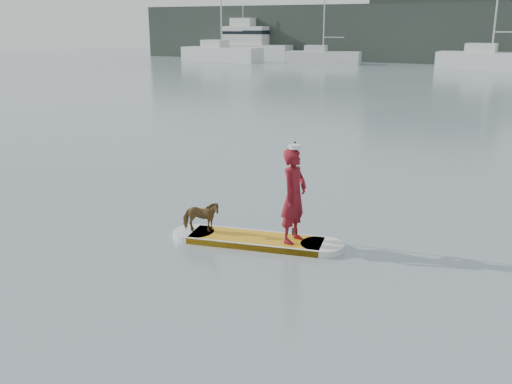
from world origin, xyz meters
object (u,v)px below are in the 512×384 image
at_px(paddleboard, 256,240).
at_px(paddler, 294,196).
at_px(sailboat_d, 490,59).
at_px(motor_yacht_b, 251,44).
at_px(dog, 201,217).
at_px(sailboat_b, 322,56).
at_px(sailboat_a, 221,53).

xyz_separation_m(paddleboard, paddler, (0.69, 0.14, 0.92)).
bearing_deg(sailboat_d, motor_yacht_b, 172.85).
xyz_separation_m(dog, motor_yacht_b, (-25.79, 51.68, 1.29)).
distance_m(sailboat_b, motor_yacht_b, 10.88).
bearing_deg(paddleboard, paddler, 0.00).
bearing_deg(sailboat_b, paddleboard, -79.83).
bearing_deg(paddleboard, sailboat_d, 79.26).
bearing_deg(paddler, paddleboard, 106.74).
bearing_deg(sailboat_d, sailboat_a, -175.99).
xyz_separation_m(sailboat_b, sailboat_d, (16.20, -0.83, 0.18)).
bearing_deg(dog, paddler, -102.40).
xyz_separation_m(paddler, motor_yacht_b, (-27.56, 51.33, 0.73)).
height_order(sailboat_b, sailboat_d, sailboat_d).
height_order(dog, sailboat_b, sailboat_b).
xyz_separation_m(paddleboard, sailboat_d, (-0.44, 47.02, 0.91)).
bearing_deg(sailboat_a, paddler, -55.84).
distance_m(dog, sailboat_b, 50.53).
bearing_deg(sailboat_a, sailboat_d, 4.09).
relative_size(paddleboard, sailboat_a, 0.25).
distance_m(paddler, sailboat_d, 46.89).
bearing_deg(motor_yacht_b, dog, -63.84).
xyz_separation_m(paddleboard, dog, (-1.07, -0.21, 0.36)).
bearing_deg(sailboat_b, sailboat_d, -11.96).
xyz_separation_m(sailboat_b, motor_yacht_b, (-10.22, 3.62, 0.93)).
distance_m(dog, sailboat_d, 47.24).
relative_size(sailboat_a, sailboat_b, 1.15).
bearing_deg(paddler, sailboat_b, 25.43).
bearing_deg(motor_yacht_b, sailboat_d, -9.92).
bearing_deg(sailboat_b, paddler, -79.04).
distance_m(sailboat_d, motor_yacht_b, 26.80).
bearing_deg(paddleboard, sailboat_a, 109.68).
relative_size(dog, sailboat_d, 0.05).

